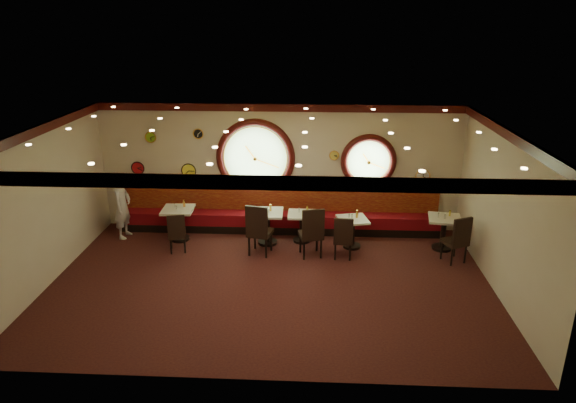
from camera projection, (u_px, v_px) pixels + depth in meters
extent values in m
cube|color=black|center=(270.00, 283.00, 10.56)|extent=(9.00, 6.00, 0.00)
cube|color=gold|center=(268.00, 129.00, 9.47)|extent=(9.00, 6.00, 0.02)
cube|color=beige|center=(280.00, 168.00, 12.83)|extent=(9.00, 0.02, 3.20)
cube|color=beige|center=(251.00, 286.00, 7.20)|extent=(9.00, 0.02, 3.20)
cube|color=beige|center=(45.00, 206.00, 10.24)|extent=(0.02, 6.00, 3.20)
cube|color=beige|center=(504.00, 215.00, 9.79)|extent=(0.02, 6.00, 3.20)
cube|color=#370A0A|center=(279.00, 108.00, 12.27)|extent=(9.00, 0.10, 0.18)
cube|color=#370A0A|center=(248.00, 183.00, 6.73)|extent=(9.00, 0.10, 0.18)
cube|color=#370A0A|center=(35.00, 132.00, 9.72)|extent=(0.10, 6.00, 0.18)
cube|color=#370A0A|center=(513.00, 137.00, 9.28)|extent=(0.10, 6.00, 0.18)
cube|color=black|center=(279.00, 227.00, 13.08)|extent=(8.00, 0.55, 0.20)
cube|color=#5D0810|center=(279.00, 218.00, 12.99)|extent=(8.00, 0.55, 0.30)
cube|color=#62070F|center=(280.00, 200.00, 13.06)|extent=(8.00, 0.10, 0.55)
cylinder|color=#82B16A|center=(256.00, 158.00, 12.77)|extent=(1.66, 0.02, 1.66)
torus|color=#370A0A|center=(256.00, 158.00, 12.76)|extent=(1.98, 0.18, 1.98)
torus|color=gold|center=(255.00, 158.00, 12.73)|extent=(1.61, 0.03, 1.61)
cylinder|color=#82B16A|center=(368.00, 161.00, 12.65)|extent=(1.10, 0.02, 1.10)
torus|color=#370A0A|center=(368.00, 161.00, 12.64)|extent=(1.38, 0.18, 1.38)
torus|color=gold|center=(369.00, 162.00, 12.61)|extent=(1.09, 0.03, 1.09)
cylinder|color=red|center=(313.00, 184.00, 12.89)|extent=(0.24, 0.03, 0.24)
cylinder|color=yellow|center=(189.00, 171.00, 12.94)|extent=(0.36, 0.03, 0.36)
cylinder|color=white|center=(205.00, 182.00, 13.02)|extent=(0.20, 0.03, 0.20)
cylinder|color=black|center=(198.00, 134.00, 12.60)|extent=(0.24, 0.03, 0.24)
cylinder|color=white|center=(423.00, 176.00, 12.67)|extent=(0.34, 0.03, 0.34)
cylinder|color=#82BD25|center=(151.00, 137.00, 12.70)|extent=(0.26, 0.03, 0.26)
cylinder|color=red|center=(138.00, 168.00, 12.99)|extent=(0.32, 0.03, 0.32)
cylinder|color=gold|center=(334.00, 155.00, 12.61)|extent=(0.22, 0.03, 0.22)
cylinder|color=black|center=(180.00, 238.00, 12.60)|extent=(0.46, 0.46, 0.06)
cylinder|color=black|center=(179.00, 224.00, 12.48)|extent=(0.13, 0.13, 0.74)
cube|color=silver|center=(178.00, 210.00, 12.35)|extent=(0.77, 0.77, 0.05)
cylinder|color=black|center=(268.00, 242.00, 12.39)|extent=(0.47, 0.47, 0.06)
cylinder|color=black|center=(267.00, 228.00, 12.27)|extent=(0.13, 0.13, 0.74)
cube|color=silver|center=(267.00, 213.00, 12.14)|extent=(0.76, 0.76, 0.05)
cylinder|color=black|center=(302.00, 240.00, 12.51)|extent=(0.41, 0.41, 0.06)
cylinder|color=black|center=(302.00, 228.00, 12.40)|extent=(0.11, 0.11, 0.66)
cube|color=silver|center=(302.00, 214.00, 12.28)|extent=(0.66, 0.66, 0.05)
cylinder|color=black|center=(352.00, 246.00, 12.19)|extent=(0.42, 0.42, 0.06)
cylinder|color=black|center=(352.00, 233.00, 12.08)|extent=(0.11, 0.11, 0.66)
cube|color=silver|center=(353.00, 219.00, 11.96)|extent=(0.79, 0.79, 0.05)
cylinder|color=black|center=(441.00, 248.00, 12.09)|extent=(0.45, 0.45, 0.06)
cylinder|color=black|center=(443.00, 234.00, 11.97)|extent=(0.12, 0.12, 0.72)
cube|color=silver|center=(445.00, 219.00, 11.84)|extent=(0.83, 0.83, 0.05)
cube|color=black|center=(177.00, 235.00, 11.87)|extent=(0.48, 0.48, 0.07)
cube|color=black|center=(176.00, 226.00, 11.61)|extent=(0.40, 0.15, 0.52)
cube|color=black|center=(260.00, 233.00, 11.72)|extent=(0.61, 0.61, 0.09)
cube|color=black|center=(257.00, 221.00, 11.39)|extent=(0.52, 0.18, 0.67)
cube|color=black|center=(311.00, 235.00, 11.62)|extent=(0.61, 0.61, 0.09)
cube|color=black|center=(313.00, 224.00, 11.29)|extent=(0.50, 0.19, 0.65)
cube|color=black|center=(343.00, 240.00, 11.55)|extent=(0.45, 0.45, 0.07)
cube|color=black|center=(343.00, 230.00, 11.27)|extent=(0.43, 0.08, 0.55)
cube|color=black|center=(455.00, 242.00, 11.35)|extent=(0.61, 0.61, 0.08)
cube|color=black|center=(462.00, 231.00, 11.06)|extent=(0.44, 0.24, 0.60)
cylinder|color=silver|center=(175.00, 206.00, 12.40)|extent=(0.03, 0.03, 0.10)
cylinder|color=silver|center=(262.00, 209.00, 12.20)|extent=(0.03, 0.03, 0.09)
cylinder|color=silver|center=(299.00, 210.00, 12.33)|extent=(0.04, 0.04, 0.11)
cylinder|color=#BBBBBF|center=(349.00, 216.00, 11.99)|extent=(0.03, 0.03, 0.09)
cylinder|color=#B9B9BE|center=(176.00, 207.00, 12.30)|extent=(0.03, 0.03, 0.09)
cylinder|color=silver|center=(269.00, 211.00, 12.08)|extent=(0.03, 0.03, 0.09)
cylinder|color=silver|center=(304.00, 212.00, 12.24)|extent=(0.03, 0.03, 0.09)
cylinder|color=silver|center=(352.00, 216.00, 11.94)|extent=(0.04, 0.04, 0.10)
cylinder|color=orange|center=(184.00, 203.00, 12.44)|extent=(0.06, 0.06, 0.18)
cylinder|color=gold|center=(271.00, 208.00, 12.15)|extent=(0.05, 0.05, 0.17)
cylinder|color=yellow|center=(307.00, 209.00, 12.33)|extent=(0.05, 0.05, 0.15)
cylinder|color=#C68A2E|center=(357.00, 214.00, 11.98)|extent=(0.06, 0.06, 0.18)
cylinder|color=silver|center=(439.00, 215.00, 11.83)|extent=(0.04, 0.04, 0.11)
cylinder|color=silver|center=(445.00, 217.00, 11.75)|extent=(0.04, 0.04, 0.11)
cylinder|color=yellow|center=(450.00, 213.00, 11.91)|extent=(0.04, 0.04, 0.14)
imported|color=silver|center=(122.00, 206.00, 12.52)|extent=(0.45, 0.63, 1.62)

